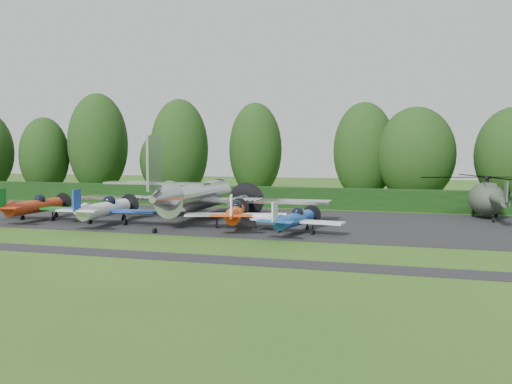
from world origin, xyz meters
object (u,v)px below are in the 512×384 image
(light_plane_red, at_px, (35,206))
(light_plane_orange, at_px, (236,213))
(light_plane_white, at_px, (105,209))
(helicopter, at_px, (487,196))
(transport_plane, at_px, (195,196))
(light_plane_blue, at_px, (294,219))

(light_plane_red, height_order, light_plane_orange, light_plane_red)
(light_plane_white, distance_m, helicopter, 30.62)
(light_plane_red, bearing_deg, helicopter, 21.48)
(light_plane_white, bearing_deg, helicopter, 28.05)
(helicopter, bearing_deg, light_plane_red, -155.05)
(helicopter, bearing_deg, light_plane_orange, -140.72)
(light_plane_red, bearing_deg, transport_plane, 23.13)
(transport_plane, xyz_separation_m, light_plane_red, (-11.80, -4.64, -0.70))
(light_plane_orange, relative_size, helicopter, 0.60)
(transport_plane, height_order, light_plane_orange, transport_plane)
(transport_plane, height_order, light_plane_red, transport_plane)
(helicopter, bearing_deg, transport_plane, -155.93)
(light_plane_orange, relative_size, light_plane_blue, 1.12)
(light_plane_red, bearing_deg, light_plane_white, -2.75)
(light_plane_blue, distance_m, helicopter, 18.71)
(transport_plane, bearing_deg, light_plane_orange, -38.78)
(transport_plane, xyz_separation_m, helicopter, (22.63, 7.76, -0.02))
(light_plane_red, relative_size, light_plane_blue, 1.17)
(light_plane_red, xyz_separation_m, light_plane_blue, (21.29, -0.91, -0.17))
(light_plane_blue, bearing_deg, light_plane_red, 168.33)
(transport_plane, relative_size, light_plane_red, 2.68)
(light_plane_blue, bearing_deg, light_plane_orange, 155.18)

